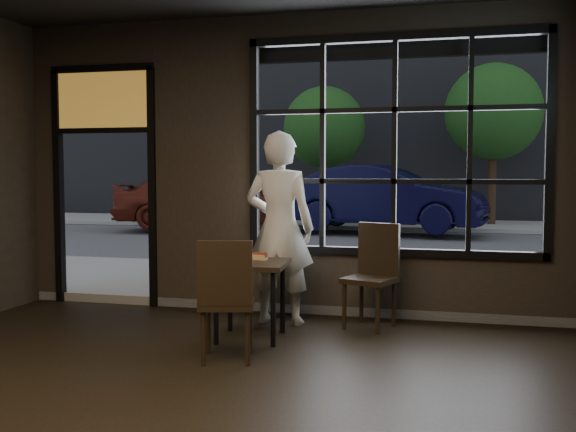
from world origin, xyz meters
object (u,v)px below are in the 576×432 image
(chair_near, at_px, (227,299))
(cafe_table, at_px, (250,300))
(man, at_px, (279,228))
(navy_car, at_px, (384,198))

(chair_near, bearing_deg, cafe_table, -102.17)
(man, height_order, navy_car, man)
(cafe_table, distance_m, navy_car, 10.20)
(cafe_table, height_order, man, man)
(navy_car, bearing_deg, man, -172.82)
(cafe_table, bearing_deg, man, 76.36)
(chair_near, distance_m, man, 1.46)
(cafe_table, xyz_separation_m, man, (0.10, 0.67, 0.61))
(chair_near, bearing_deg, navy_car, -104.86)
(cafe_table, bearing_deg, chair_near, -93.23)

